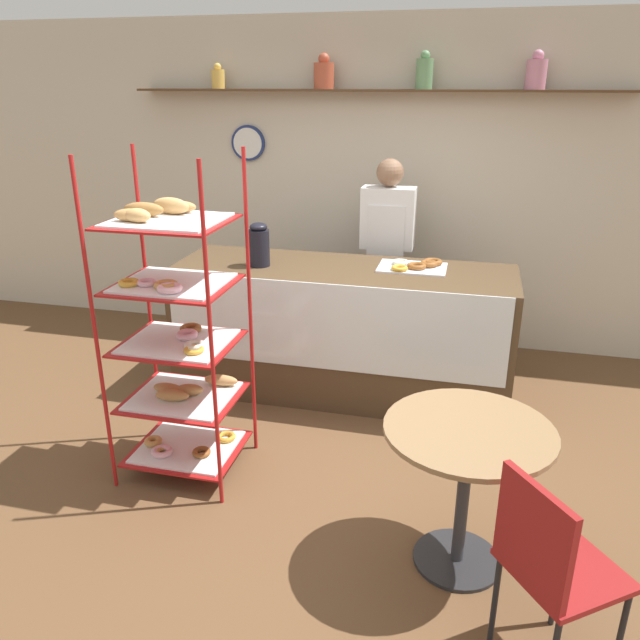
{
  "coord_description": "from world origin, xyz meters",
  "views": [
    {
      "loc": [
        0.86,
        -3.12,
        2.19
      ],
      "look_at": [
        0.0,
        0.37,
        0.81
      ],
      "focal_mm": 35.0,
      "sensor_mm": 36.0,
      "label": 1
    }
  ],
  "objects_px": {
    "cafe_chair": "(549,561)",
    "person_worker": "(387,254)",
    "pastry_rack": "(177,334)",
    "coffee_carafe": "(259,245)",
    "cafe_table": "(466,462)",
    "donut_tray_counter": "(416,266)"
  },
  "relations": [
    {
      "from": "person_worker",
      "to": "coffee_carafe",
      "type": "distance_m",
      "value": 1.12
    },
    {
      "from": "person_worker",
      "to": "coffee_carafe",
      "type": "xyz_separation_m",
      "value": [
        -0.81,
        -0.75,
        0.21
      ]
    },
    {
      "from": "pastry_rack",
      "to": "cafe_chair",
      "type": "bearing_deg",
      "value": -27.23
    },
    {
      "from": "donut_tray_counter",
      "to": "pastry_rack",
      "type": "bearing_deg",
      "value": -131.79
    },
    {
      "from": "cafe_table",
      "to": "pastry_rack",
      "type": "bearing_deg",
      "value": 165.06
    },
    {
      "from": "pastry_rack",
      "to": "cafe_table",
      "type": "distance_m",
      "value": 1.71
    },
    {
      "from": "cafe_table",
      "to": "donut_tray_counter",
      "type": "bearing_deg",
      "value": 103.64
    },
    {
      "from": "cafe_table",
      "to": "cafe_chair",
      "type": "bearing_deg",
      "value": -61.16
    },
    {
      "from": "pastry_rack",
      "to": "cafe_chair",
      "type": "xyz_separation_m",
      "value": [
        1.93,
        -0.99,
        -0.31
      ]
    },
    {
      "from": "person_worker",
      "to": "donut_tray_counter",
      "type": "distance_m",
      "value": 0.62
    },
    {
      "from": "cafe_chair",
      "to": "donut_tray_counter",
      "type": "distance_m",
      "value": 2.48
    },
    {
      "from": "coffee_carafe",
      "to": "cafe_table",
      "type": "bearing_deg",
      "value": -45.86
    },
    {
      "from": "person_worker",
      "to": "cafe_table",
      "type": "relative_size",
      "value": 2.14
    },
    {
      "from": "person_worker",
      "to": "cafe_table",
      "type": "height_order",
      "value": "person_worker"
    },
    {
      "from": "pastry_rack",
      "to": "coffee_carafe",
      "type": "height_order",
      "value": "pastry_rack"
    },
    {
      "from": "person_worker",
      "to": "coffee_carafe",
      "type": "relative_size",
      "value": 5.27
    },
    {
      "from": "pastry_rack",
      "to": "coffee_carafe",
      "type": "bearing_deg",
      "value": 84.88
    },
    {
      "from": "coffee_carafe",
      "to": "donut_tray_counter",
      "type": "bearing_deg",
      "value": 10.43
    },
    {
      "from": "coffee_carafe",
      "to": "person_worker",
      "type": "bearing_deg",
      "value": 42.66
    },
    {
      "from": "cafe_chair",
      "to": "person_worker",
      "type": "bearing_deg",
      "value": -16.84
    },
    {
      "from": "pastry_rack",
      "to": "coffee_carafe",
      "type": "distance_m",
      "value": 1.16
    },
    {
      "from": "cafe_table",
      "to": "cafe_chair",
      "type": "distance_m",
      "value": 0.64
    }
  ]
}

